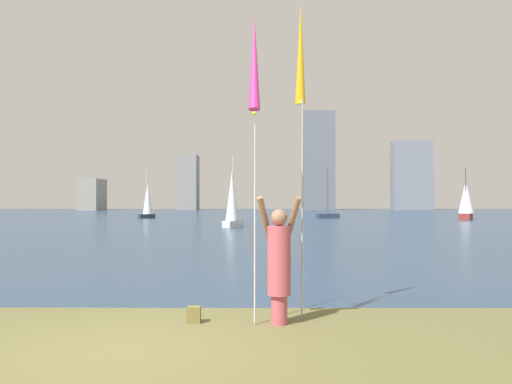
{
  "coord_description": "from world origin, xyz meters",
  "views": [
    {
      "loc": [
        1.65,
        -6.46,
        1.76
      ],
      "look_at": [
        1.54,
        9.55,
        2.04
      ],
      "focal_mm": 38.34,
      "sensor_mm": 36.0,
      "label": 1
    }
  ],
  "objects": [
    {
      "name": "kite_flag_right",
      "position": [
        2.28,
        1.91,
        3.93
      ],
      "size": [
        0.16,
        0.56,
        4.83
      ],
      "color": "#B2B2B7",
      "rests_on": "ground"
    },
    {
      "name": "sailboat_0",
      "position": [
        21.49,
        46.13,
        1.85
      ],
      "size": [
        2.2,
        3.03,
        4.94
      ],
      "color": "maroon",
      "rests_on": "ground"
    },
    {
      "name": "person",
      "position": [
        1.93,
        1.4,
        0.9
      ],
      "size": [
        0.67,
        0.5,
        1.84
      ],
      "rotation": [
        0.0,
        0.0,
        -0.16
      ],
      "color": "#B24C59",
      "rests_on": "ground"
    },
    {
      "name": "sailboat_3",
      "position": [
        8.77,
        50.59,
        0.33
      ],
      "size": [
        2.53,
        1.6,
        5.4
      ],
      "color": "#333D51",
      "rests_on": "ground"
    },
    {
      "name": "skyline_tower_2",
      "position": [
        13.53,
        103.62,
        9.9
      ],
      "size": [
        6.22,
        4.59,
        19.8
      ],
      "color": "slate",
      "rests_on": "ground"
    },
    {
      "name": "bag",
      "position": [
        0.7,
        1.49,
        0.12
      ],
      "size": [
        0.19,
        0.16,
        0.23
      ],
      "color": "olive",
      "rests_on": "ground"
    },
    {
      "name": "sailboat_7",
      "position": [
        -10.07,
        50.43,
        1.93
      ],
      "size": [
        1.67,
        1.78,
        5.1
      ],
      "color": "#333D51",
      "rests_on": "ground"
    },
    {
      "name": "kite_flag_left",
      "position": [
        1.58,
        0.97,
        3.55
      ],
      "size": [
        0.16,
        1.19,
        4.3
      ],
      "color": "#B2B2B7",
      "rests_on": "ground"
    },
    {
      "name": "skyline_tower_0",
      "position": [
        -31.54,
        101.52,
        3.09
      ],
      "size": [
        3.73,
        7.46,
        6.17
      ],
      "color": "gray",
      "rests_on": "ground"
    },
    {
      "name": "ground",
      "position": [
        0.0,
        50.95,
        -0.06
      ],
      "size": [
        120.0,
        138.0,
        0.12
      ],
      "color": "brown"
    },
    {
      "name": "skyline_tower_3",
      "position": [
        32.04,
        102.72,
        6.87
      ],
      "size": [
        7.86,
        3.44,
        13.75
      ],
      "color": "gray",
      "rests_on": "ground"
    },
    {
      "name": "skyline_tower_1",
      "position": [
        -12.85,
        104.02,
        5.55
      ],
      "size": [
        3.94,
        6.02,
        11.09
      ],
      "color": "gray",
      "rests_on": "ground"
    },
    {
      "name": "sailboat_4",
      "position": [
        -0.22,
        30.44,
        1.82
      ],
      "size": [
        1.43,
        1.81,
        4.92
      ],
      "color": "silver",
      "rests_on": "ground"
    }
  ]
}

